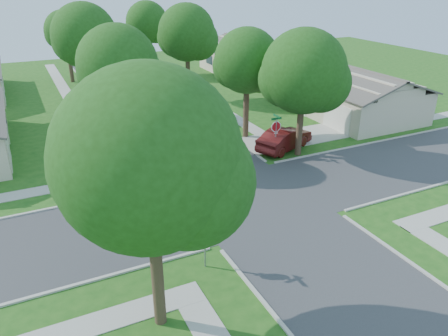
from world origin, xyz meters
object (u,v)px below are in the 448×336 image
at_px(tree_w_far, 66,33).
at_px(tree_sw_corner, 151,167).
at_px(stop_sign_ne, 276,128).
at_px(tree_e_near, 248,64).
at_px(tree_w_mid, 85,39).
at_px(car_driveway, 285,139).
at_px(house_ne_far, 249,61).
at_px(tree_w_near, 119,69).
at_px(car_curb_east, 176,95).
at_px(tree_e_far, 148,24).
at_px(stop_sign_sw, 204,227).
at_px(tree_e_mid, 187,35).
at_px(car_curb_west, 105,76).
at_px(tree_ne_corner, 304,75).
at_px(house_ne_near, 345,95).

xyz_separation_m(tree_w_far, tree_sw_corner, (-2.78, -41.00, 0.76)).
bearing_deg(tree_w_far, stop_sign_ne, -72.30).
relative_size(tree_e_near, tree_w_mid, 0.87).
bearing_deg(tree_w_far, car_driveway, -69.51).
xyz_separation_m(house_ne_far, car_driveway, (-9.99, -23.50, -0.71)).
bearing_deg(tree_w_near, tree_w_mid, 89.98).
height_order(tree_w_far, tree_sw_corner, tree_sw_corner).
relative_size(tree_w_near, car_curb_east, 2.14).
height_order(tree_e_far, tree_w_near, tree_w_near).
bearing_deg(tree_w_near, house_ne_far, 44.09).
bearing_deg(tree_e_near, stop_sign_sw, -124.59).
distance_m(tree_e_mid, tree_w_far, 16.06).
bearing_deg(car_curb_east, house_ne_far, 35.14).
height_order(tree_sw_corner, car_curb_west, tree_sw_corner).
xyz_separation_m(tree_w_far, tree_ne_corner, (11.01, -29.80, 0.09)).
relative_size(stop_sign_ne, house_ne_near, 0.22).
bearing_deg(house_ne_near, tree_ne_corner, -144.82).
xyz_separation_m(stop_sign_ne, tree_e_mid, (0.06, 16.31, 4.22)).
relative_size(tree_w_near, house_ne_near, 0.66).
bearing_deg(tree_w_far, house_ne_near, -48.10).
relative_size(tree_sw_corner, tree_ne_corner, 1.10).
bearing_deg(car_curb_west, house_ne_far, 166.46).
distance_m(stop_sign_sw, car_driveway, 14.83).
xyz_separation_m(stop_sign_sw, tree_w_mid, (0.06, 25.71, 4.46)).
bearing_deg(tree_ne_corner, tree_sw_corner, -140.93).
xyz_separation_m(tree_e_mid, tree_ne_corner, (1.60, -16.80, -0.66)).
xyz_separation_m(tree_e_near, tree_w_mid, (-9.39, 12.00, 0.85)).
distance_m(tree_e_near, car_driveway, 6.10).
bearing_deg(tree_e_near, stop_sign_ne, -90.68).
xyz_separation_m(stop_sign_ne, tree_e_near, (0.05, 4.31, 3.61)).
xyz_separation_m(tree_w_near, car_curb_east, (7.84, 11.53, -5.40)).
height_order(tree_w_far, car_curb_east, tree_w_far).
xyz_separation_m(tree_ne_corner, car_driveway, (-0.36, 1.29, -4.79)).
xyz_separation_m(stop_sign_sw, tree_sw_corner, (-2.74, -2.29, 4.23)).
relative_size(tree_e_near, tree_w_far, 1.03).
relative_size(tree_e_mid, tree_w_far, 1.15).
bearing_deg(tree_w_mid, stop_sign_sw, -90.13).
bearing_deg(tree_ne_corner, tree_e_near, 108.53).
height_order(stop_sign_sw, tree_ne_corner, tree_ne_corner).
xyz_separation_m(tree_e_near, car_driveway, (1.25, -3.51, -4.84)).
bearing_deg(tree_e_mid, car_curb_east, -163.29).
bearing_deg(tree_e_near, tree_e_far, 90.00).
relative_size(house_ne_near, car_driveway, 2.78).
distance_m(stop_sign_ne, tree_sw_corner, 17.38).
relative_size(tree_e_near, tree_e_far, 0.95).
height_order(stop_sign_ne, tree_w_near, tree_w_near).
height_order(tree_e_mid, tree_w_near, tree_e_mid).
height_order(stop_sign_sw, car_curb_east, stop_sign_sw).
height_order(tree_e_near, car_driveway, tree_e_near).
xyz_separation_m(tree_w_far, house_ne_far, (20.64, -5.01, -3.99)).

